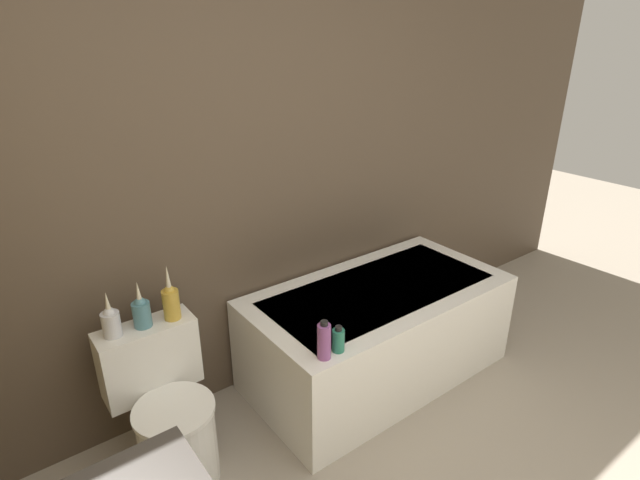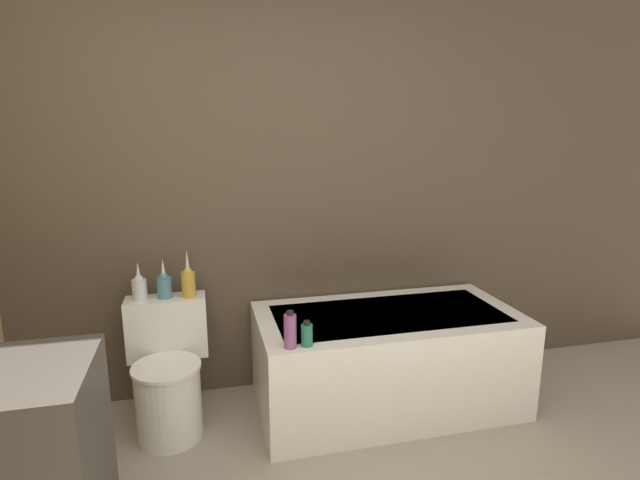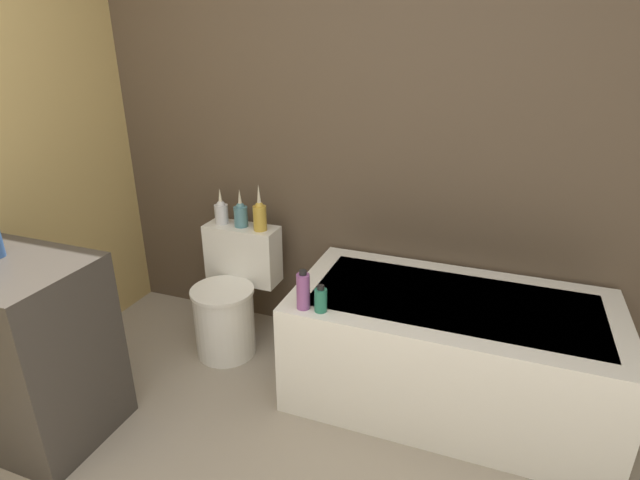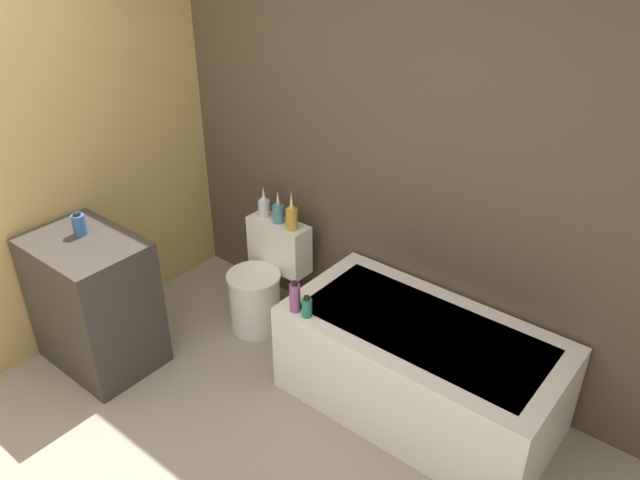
% 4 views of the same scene
% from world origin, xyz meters
% --- Properties ---
extents(wall_back_tiled, '(6.40, 0.06, 2.60)m').
position_xyz_m(wall_back_tiled, '(0.00, 2.06, 1.30)').
color(wall_back_tiled, brown).
rests_on(wall_back_tiled, ground_plane).
extents(bathtub, '(1.52, 0.78, 0.57)m').
position_xyz_m(bathtub, '(0.73, 1.62, 0.29)').
color(bathtub, white).
rests_on(bathtub, ground).
extents(toilet, '(0.44, 0.52, 0.70)m').
position_xyz_m(toilet, '(-0.51, 1.67, 0.32)').
color(toilet, white).
rests_on(toilet, ground).
extents(vanity_counter, '(0.71, 0.51, 0.86)m').
position_xyz_m(vanity_counter, '(-1.04, 0.74, 0.43)').
color(vanity_counter, '#38332D').
rests_on(vanity_counter, ground).
extents(vase_gold, '(0.08, 0.08, 0.21)m').
position_xyz_m(vase_gold, '(-0.64, 1.85, 0.77)').
color(vase_gold, silver).
rests_on(vase_gold, toilet).
extents(vase_silver, '(0.08, 0.08, 0.22)m').
position_xyz_m(vase_silver, '(-0.51, 1.84, 0.78)').
color(vase_silver, teal).
rests_on(vase_silver, toilet).
extents(vase_bronze, '(0.08, 0.08, 0.27)m').
position_xyz_m(vase_bronze, '(-0.38, 1.83, 0.79)').
color(vase_bronze, gold).
rests_on(vase_bronze, toilet).
extents(shampoo_bottle_tall, '(0.06, 0.06, 0.19)m').
position_xyz_m(shampoo_bottle_tall, '(0.10, 1.30, 0.66)').
color(shampoo_bottle_tall, '#8C4C8C').
rests_on(shampoo_bottle_tall, bathtub).
extents(shampoo_bottle_short, '(0.06, 0.06, 0.13)m').
position_xyz_m(shampoo_bottle_short, '(0.18, 1.30, 0.63)').
color(shampoo_bottle_short, '#267259').
rests_on(shampoo_bottle_short, bathtub).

